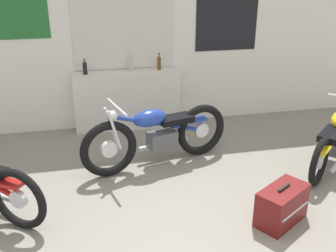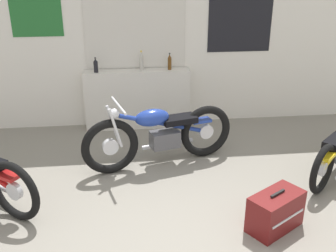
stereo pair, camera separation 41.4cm
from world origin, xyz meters
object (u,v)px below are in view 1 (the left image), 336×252
at_px(hard_case_darkred, 282,205).
at_px(bottle_center, 159,62).
at_px(bottle_leftmost, 85,68).
at_px(bottle_left_center, 131,62).
at_px(motorcycle_blue, 157,135).

bearing_deg(hard_case_darkred, bottle_center, 104.58).
distance_m(bottle_leftmost, bottle_left_center, 0.70).
bearing_deg(bottle_left_center, bottle_center, -1.26).
height_order(bottle_center, hard_case_darkred, bottle_center).
distance_m(motorcycle_blue, hard_case_darkred, 1.84).
bearing_deg(bottle_leftmost, motorcycle_blue, -56.44).
xyz_separation_m(bottle_leftmost, bottle_left_center, (0.70, 0.05, 0.03)).
relative_size(motorcycle_blue, hard_case_darkred, 3.13).
height_order(motorcycle_blue, hard_case_darkred, motorcycle_blue).
distance_m(bottle_center, hard_case_darkred, 3.06).
bearing_deg(motorcycle_blue, bottle_center, 78.08).
bearing_deg(hard_case_darkred, motorcycle_blue, 124.12).
xyz_separation_m(bottle_leftmost, bottle_center, (1.14, 0.04, 0.01)).
distance_m(bottle_leftmost, bottle_center, 1.14).
relative_size(bottle_leftmost, motorcycle_blue, 0.12).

